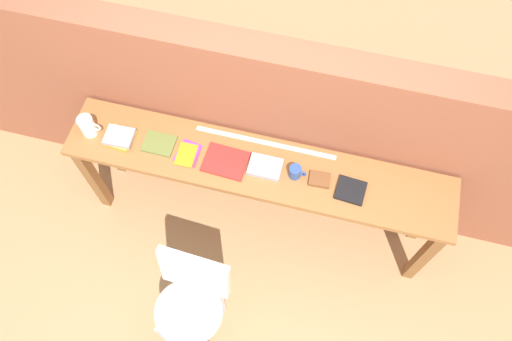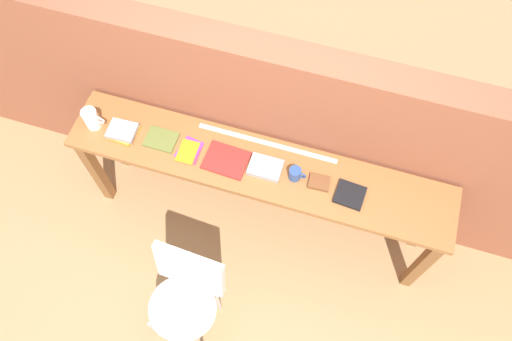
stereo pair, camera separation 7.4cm
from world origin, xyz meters
The scene contains 14 objects.
ground_plane centered at (0.00, 0.00, 0.00)m, with size 40.00×40.00×0.00m, color tan.
brick_wall_back centered at (0.00, 0.64, 0.80)m, with size 6.00×0.20×1.59m, color #935138.
sideboard centered at (0.00, 0.30, 0.74)m, with size 2.50×0.44×0.88m.
chair_white_moulded centered at (-0.22, -0.53, 0.53)m, with size 0.46×0.48×0.89m.
pitcher_white centered at (-1.12, 0.27, 0.96)m, with size 0.14×0.10×0.18m.
book_stack_leftmost centered at (-0.91, 0.27, 0.91)m, with size 0.19×0.18×0.05m.
magazine_cycling centered at (-0.65, 0.29, 0.89)m, with size 0.20×0.16×0.02m, color olive.
pamphlet_pile_colourful centered at (-0.45, 0.26, 0.88)m, with size 0.15×0.20×0.01m.
book_open_centre centered at (-0.20, 0.27, 0.89)m, with size 0.27×0.21×0.02m, color red.
book_grey_hardcover centered at (0.05, 0.29, 0.90)m, with size 0.21×0.15×0.03m, color #9E9EA3.
mug centered at (0.24, 0.29, 0.92)m, with size 0.11×0.08×0.09m.
leather_journal_brown centered at (0.40, 0.29, 0.89)m, with size 0.13×0.10×0.02m, color brown.
book_repair_rightmost centered at (0.59, 0.26, 0.89)m, with size 0.17×0.16×0.02m, color black.
ruler_metal_back_edge centered at (0.01, 0.47, 0.88)m, with size 0.93×0.03×0.00m, color silver.
Camera 2 is at (0.42, -1.11, 3.66)m, focal length 35.00 mm.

